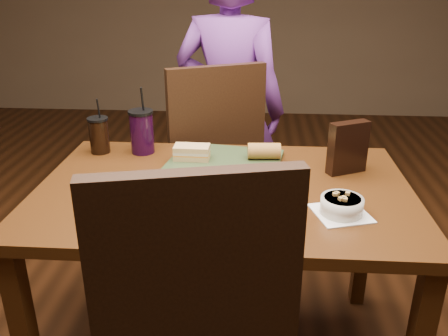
{
  "coord_description": "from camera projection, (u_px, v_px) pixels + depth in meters",
  "views": [
    {
      "loc": [
        0.11,
        -1.49,
        1.45
      ],
      "look_at": [
        0.0,
        0.0,
        0.82
      ],
      "focal_mm": 38.0,
      "sensor_mm": 36.0,
      "label": 1
    }
  ],
  "objects": [
    {
      "name": "tray_far",
      "position": [
        225.0,
        162.0,
        1.84
      ],
      "size": [
        0.47,
        0.38,
        0.02
      ],
      "primitive_type": "cube",
      "rotation": [
        0.0,
        0.0,
        -0.16
      ],
      "color": "#2F4023",
      "rests_on": "dining_table"
    },
    {
      "name": "chair_far",
      "position": [
        219.0,
        157.0,
        2.34
      ],
      "size": [
        0.61,
        0.63,
        1.06
      ],
      "color": "black",
      "rests_on": "ground"
    },
    {
      "name": "cup_cola",
      "position": [
        99.0,
        135.0,
        1.93
      ],
      "size": [
        0.08,
        0.08,
        0.23
      ],
      "color": "black",
      "rests_on": "dining_table"
    },
    {
      "name": "diner",
      "position": [
        230.0,
        110.0,
        2.43
      ],
      "size": [
        0.63,
        0.48,
        1.56
      ],
      "primitive_type": "imported",
      "rotation": [
        0.0,
        0.0,
        2.94
      ],
      "color": "#672F83",
      "rests_on": "ground"
    },
    {
      "name": "cup_berry",
      "position": [
        142.0,
        131.0,
        1.92
      ],
      "size": [
        0.1,
        0.1,
        0.27
      ],
      "color": "black",
      "rests_on": "dining_table"
    },
    {
      "name": "salad_bowl",
      "position": [
        186.0,
        198.0,
        1.44
      ],
      "size": [
        0.25,
        0.25,
        0.08
      ],
      "color": "silver",
      "rests_on": "tray_near"
    },
    {
      "name": "dining_table",
      "position": [
        224.0,
        209.0,
        1.69
      ],
      "size": [
        1.3,
        0.85,
        0.75
      ],
      "color": "#45250D",
      "rests_on": "ground"
    },
    {
      "name": "baguette_far",
      "position": [
        264.0,
        151.0,
        1.83
      ],
      "size": [
        0.13,
        0.07,
        0.06
      ],
      "primitive_type": "cylinder",
      "rotation": [
        0.0,
        1.57,
        0.06
      ],
      "color": "#AD7533",
      "rests_on": "tray_far"
    },
    {
      "name": "sandwich_far",
      "position": [
        192.0,
        152.0,
        1.83
      ],
      "size": [
        0.14,
        0.08,
        0.05
      ],
      "color": "tan",
      "rests_on": "tray_far"
    },
    {
      "name": "sandwich_near",
      "position": [
        135.0,
        194.0,
        1.49
      ],
      "size": [
        0.12,
        0.09,
        0.06
      ],
      "color": "#593819",
      "rests_on": "tray_near"
    },
    {
      "name": "tray_near",
      "position": [
        183.0,
        211.0,
        1.47
      ],
      "size": [
        0.47,
        0.4,
        0.02
      ],
      "primitive_type": "cube",
      "rotation": [
        0.0,
        0.0,
        -0.2
      ],
      "color": "#2F4023",
      "rests_on": "dining_table"
    },
    {
      "name": "baguette_near",
      "position": [
        228.0,
        218.0,
        1.35
      ],
      "size": [
        0.11,
        0.08,
        0.05
      ],
      "primitive_type": "cylinder",
      "rotation": [
        0.0,
        1.57,
        0.35
      ],
      "color": "#AD7533",
      "rests_on": "tray_near"
    },
    {
      "name": "chip_bag",
      "position": [
        348.0,
        148.0,
        1.73
      ],
      "size": [
        0.15,
        0.11,
        0.19
      ],
      "primitive_type": "cube",
      "rotation": [
        0.0,
        0.0,
        0.45
      ],
      "color": "black",
      "rests_on": "dining_table"
    },
    {
      "name": "soup_bowl",
      "position": [
        342.0,
        205.0,
        1.45
      ],
      "size": [
        0.2,
        0.2,
        0.06
      ],
      "color": "white",
      "rests_on": "dining_table"
    }
  ]
}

